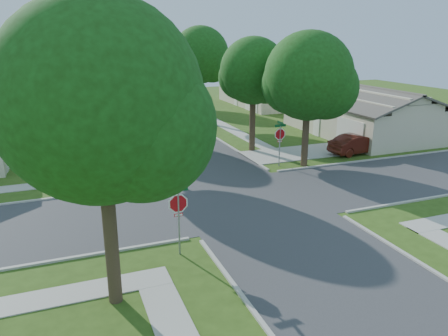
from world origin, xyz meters
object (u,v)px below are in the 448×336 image
at_px(tree_e_near, 254,74).
at_px(tree_w_mid, 100,57).
at_px(car_driveway, 357,144).
at_px(car_curb_east, 180,112).
at_px(stop_sign_sw, 178,206).
at_px(car_curb_west, 96,91).
at_px(tree_e_far, 168,55).
at_px(house_ne_near, 361,116).
at_px(tree_ne_corner, 309,80).
at_px(tree_w_far, 88,60).
at_px(tree_w_near, 120,71).
at_px(stop_sign_ne, 280,136).
at_px(tree_e_mid, 201,57).
at_px(tree_sw_corner, 102,110).
at_px(house_ne_far, 268,92).

xyz_separation_m(tree_e_near, tree_w_mid, (-9.39, 12.00, 0.85)).
relative_size(car_driveway, car_curb_east, 1.14).
distance_m(stop_sign_sw, car_curb_west, 49.87).
xyz_separation_m(tree_e_far, house_ne_near, (11.24, -23.01, -4.46)).
bearing_deg(car_driveway, tree_ne_corner, 98.72).
bearing_deg(tree_w_far, tree_w_near, -89.99).
bearing_deg(tree_e_far, stop_sign_ne, -90.10).
height_order(stop_sign_ne, tree_e_near, tree_e_near).
xyz_separation_m(tree_e_mid, tree_sw_corner, (-12.19, -28.00, 0.01)).
height_order(tree_e_near, tree_w_far, tree_e_near).
bearing_deg(tree_e_far, car_curb_east, -98.45).
xyz_separation_m(tree_w_far, car_curb_west, (1.45, 11.12, -4.91)).
bearing_deg(house_ne_far, tree_w_near, -135.91).
height_order(tree_e_near, car_curb_east, tree_e_near).
xyz_separation_m(tree_e_mid, car_curb_east, (-1.56, 2.54, -5.61)).
distance_m(stop_sign_sw, tree_ne_corner, 14.64).
xyz_separation_m(tree_e_far, car_curb_west, (-7.95, 11.12, -5.38)).
xyz_separation_m(house_ne_near, car_curb_east, (-12.79, 12.55, -0.87)).
bearing_deg(tree_sw_corner, tree_ne_corner, 39.07).
distance_m(stop_sign_sw, car_driveway, 19.19).
relative_size(tree_e_far, house_ne_far, 0.64).
xyz_separation_m(tree_e_near, car_curb_west, (-7.95, 36.12, -5.04)).
bearing_deg(tree_sw_corner, stop_sign_sw, 39.97).
distance_m(tree_w_far, car_curb_east, 13.95).
height_order(stop_sign_ne, car_curb_west, stop_sign_ne).
distance_m(car_driveway, car_curb_west, 42.26).
xyz_separation_m(tree_e_far, car_driveway, (6.75, -28.51, -5.27)).
distance_m(stop_sign_ne, tree_w_near, 11.07).
bearing_deg(house_ne_near, tree_w_far, 131.90).
relative_size(tree_e_far, car_curb_east, 2.30).
relative_size(tree_w_far, car_curb_east, 2.12).
bearing_deg(tree_w_far, stop_sign_sw, -90.07).
xyz_separation_m(car_curb_east, car_curb_west, (-6.40, 21.58, -0.05)).
bearing_deg(tree_w_mid, tree_e_near, -51.95).
xyz_separation_m(stop_sign_ne, tree_e_far, (0.05, 29.31, 3.95)).
bearing_deg(house_ne_far, car_curb_east, -156.94).
height_order(tree_ne_corner, car_curb_east, tree_ne_corner).
relative_size(tree_e_near, house_ne_near, 0.61).
bearing_deg(stop_sign_ne, tree_e_far, 89.90).
height_order(tree_ne_corner, house_ne_far, tree_ne_corner).
bearing_deg(stop_sign_sw, tree_sw_corner, -140.03).
bearing_deg(stop_sign_ne, tree_ne_corner, -16.55).
bearing_deg(stop_sign_sw, house_ne_far, 58.45).
distance_m(tree_w_near, house_ne_far, 29.10).
bearing_deg(house_ne_near, tree_w_near, -174.49).
xyz_separation_m(stop_sign_sw, tree_e_far, (9.45, 38.71, 3.95)).
bearing_deg(tree_ne_corner, tree_w_mid, 123.22).
height_order(tree_w_mid, car_curb_east, tree_w_mid).
relative_size(house_ne_far, car_curb_west, 3.29).
bearing_deg(stop_sign_sw, house_ne_near, 37.18).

